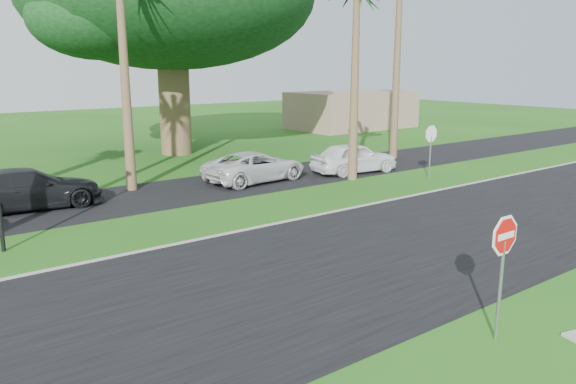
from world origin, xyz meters
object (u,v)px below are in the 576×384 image
(stop_sign_far, at_px, (431,141))
(car_minivan, at_px, (256,167))
(car_dark, at_px, (28,189))
(car_pickup, at_px, (354,158))
(stop_sign_near, at_px, (503,252))

(stop_sign_far, distance_m, car_minivan, 8.14)
(car_dark, relative_size, car_pickup, 1.18)
(car_minivan, height_order, car_pickup, car_pickup)
(car_dark, relative_size, car_minivan, 1.06)
(stop_sign_near, xyz_separation_m, stop_sign_far, (11.50, 11.00, 0.00))
(stop_sign_far, bearing_deg, stop_sign_near, 43.73)
(car_dark, bearing_deg, stop_sign_near, -159.25)
(car_dark, xyz_separation_m, car_minivan, (9.41, -0.85, -0.07))
(stop_sign_near, distance_m, car_pickup, 17.16)
(car_dark, xyz_separation_m, car_pickup, (14.41, -2.01, -0.00))
(car_dark, height_order, car_minivan, car_dark)
(stop_sign_near, height_order, car_minivan, stop_sign_near)
(stop_sign_far, height_order, car_dark, stop_sign_far)
(stop_sign_far, distance_m, car_dark, 17.07)
(stop_sign_near, distance_m, car_minivan, 16.02)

